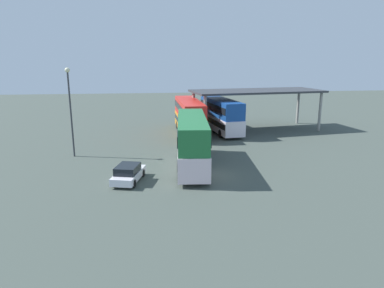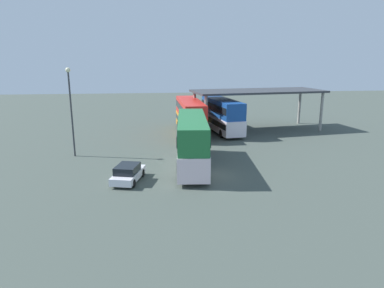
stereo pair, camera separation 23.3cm
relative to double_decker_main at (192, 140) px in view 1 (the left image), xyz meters
The scene contains 7 objects.
ground_plane 3.80m from the double_decker_main, 69.53° to the right, with size 140.00×140.00×0.00m, color #424B44.
double_decker_main is the anchor object (origin of this frame).
parked_hatchback 6.49m from the double_decker_main, 147.76° to the right, with size 2.58×4.15×1.35m.
double_decker_near_canopy 13.52m from the double_decker_main, 84.56° to the left, with size 2.79×11.55×4.19m.
double_decker_mid_row 14.98m from the double_decker_main, 68.94° to the left, with size 3.90×10.36×4.21m.
depot_canopy 18.33m from the double_decker_main, 55.52° to the left, with size 17.53×8.70×5.21m.
lamppost_tall 12.13m from the double_decker_main, 157.70° to the left, with size 0.44×0.44×8.39m.
Camera 1 is at (-4.52, -26.07, 9.18)m, focal length 32.43 mm.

